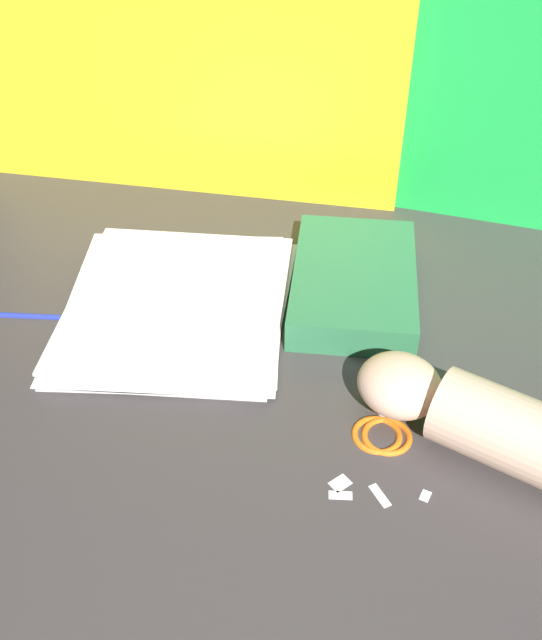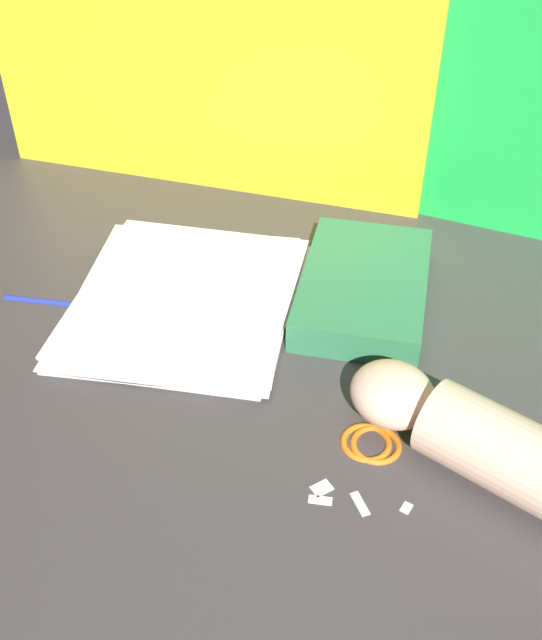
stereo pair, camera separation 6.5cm
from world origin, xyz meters
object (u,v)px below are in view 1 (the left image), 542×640
scissors (383,417)px  hand_forearm (498,427)px  book_closed (354,282)px  paper_stack (175,305)px

scissors → hand_forearm: bearing=-15.5°
scissors → book_closed: bearing=101.6°
book_closed → scissors: size_ratio=1.51×
scissors → paper_stack: bearing=150.1°
scissors → hand_forearm: 0.12m
scissors → hand_forearm: size_ratio=0.54×
paper_stack → scissors: 0.31m
paper_stack → hand_forearm: size_ratio=1.09×
paper_stack → book_closed: 0.23m
book_closed → hand_forearm: (0.16, -0.25, 0.02)m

